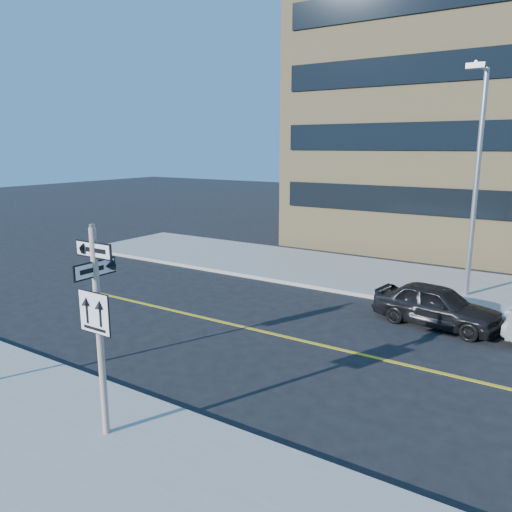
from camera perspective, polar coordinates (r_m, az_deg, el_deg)
The scene contains 5 objects.
ground at distance 12.19m, azimuth -7.42°, elevation -14.73°, with size 120.00×120.00×0.00m, color black.
sign_pole at distance 9.63m, azimuth -17.61°, elevation -7.02°, with size 0.92×0.92×4.06m.
parked_car_a at distance 16.72m, azimuth 19.92°, elevation -5.31°, with size 3.89×1.56×1.32m, color black.
streetlight_a at distance 19.22m, azimuth 23.88°, elevation 9.04°, with size 0.55×2.25×8.00m.
building_brick at distance 33.76m, azimuth 25.24°, elevation 17.19°, with size 18.00×18.00×18.00m, color tan.
Camera 1 is at (7.12, -8.19, 5.55)m, focal length 35.00 mm.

